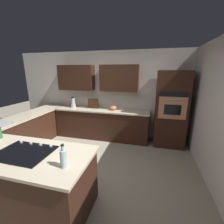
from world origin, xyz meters
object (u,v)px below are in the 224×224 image
Objects in this scene: wall_oven at (171,109)px; second_bottle at (63,158)px; spice_rack at (93,104)px; mixing_bowl at (113,108)px; blender at (73,103)px; cooktop at (24,152)px.

wall_oven is 3.19m from second_bottle.
mixing_bowl is at bearing 175.38° from spice_rack.
blender is 1.10× the size of spice_rack.
wall_oven is 1.60m from mixing_bowl.
cooktop is at bearing 90.82° from spice_rack.
wall_oven is at bearing 178.87° from mixing_bowl.
second_bottle reaches higher than mixing_bowl.
wall_oven is 6.20× the size of blender.
second_bottle is (-0.11, 2.85, 0.06)m from mixing_bowl.
cooktop is 2.54× the size of spice_rack.
second_bottle is at bearing 92.29° from mixing_bowl.
spice_rack is at bearing -89.18° from cooktop.
blender reaches higher than mixing_bowl.
mixing_bowl is at bearing -87.71° from second_bottle.
wall_oven is 6.83× the size of second_bottle.
cooktop is 2.77m from mixing_bowl.
cooktop is 2.32× the size of blender.
mixing_bowl is (-1.30, 0.00, -0.08)m from blender.
mixing_bowl is (1.60, -0.03, -0.06)m from wall_oven.
cooktop is at bearing -12.09° from second_bottle.
blender is 1.10× the size of second_bottle.
blender is at bearing 4.62° from spice_rack.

